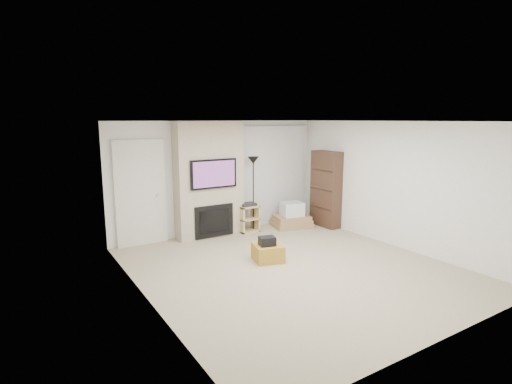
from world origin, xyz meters
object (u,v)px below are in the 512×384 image
ottoman (268,252)px  floor_lamp (253,173)px  av_stand (248,216)px  bookshelf (326,189)px  box_stack (292,217)px

ottoman → floor_lamp: bearing=65.7°
floor_lamp → av_stand: 1.01m
av_stand → floor_lamp: bearing=7.4°
floor_lamp → av_stand: (-0.16, -0.02, -0.99)m
ottoman → bookshelf: size_ratio=0.28×
box_stack → floor_lamp: bearing=165.6°
av_stand → box_stack: 1.12m
floor_lamp → box_stack: floor_lamp is taller
box_stack → bookshelf: bearing=-26.5°
floor_lamp → bookshelf: bearing=-19.9°
ottoman → av_stand: (0.68, 1.85, 0.20)m
av_stand → box_stack: av_stand is taller
floor_lamp → bookshelf: (1.65, -0.60, -0.44)m
ottoman → floor_lamp: size_ratio=0.29×
av_stand → bookshelf: (1.82, -0.58, 0.55)m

